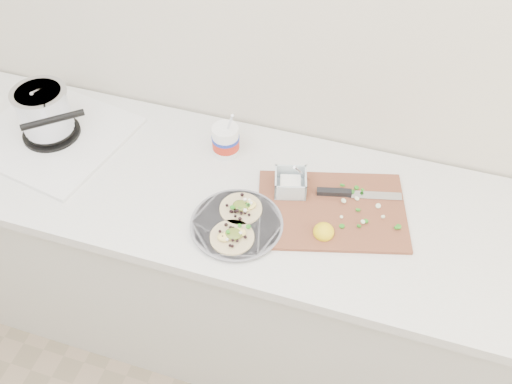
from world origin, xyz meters
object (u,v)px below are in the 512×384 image
(stove, at_px, (47,120))
(tub, at_px, (226,138))
(cutboard, at_px, (329,205))
(taco_plate, at_px, (237,223))

(stove, bearing_deg, tub, 20.63)
(cutboard, bearing_deg, stove, 162.82)
(stove, relative_size, cutboard, 1.06)
(taco_plate, bearing_deg, cutboard, 31.47)
(cutboard, bearing_deg, tub, 144.50)
(taco_plate, relative_size, cutboard, 0.54)
(stove, distance_m, taco_plate, 0.77)
(taco_plate, bearing_deg, stove, 165.99)
(taco_plate, xyz_separation_m, cutboard, (0.25, 0.15, 0.00))
(stove, bearing_deg, cutboard, 8.51)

